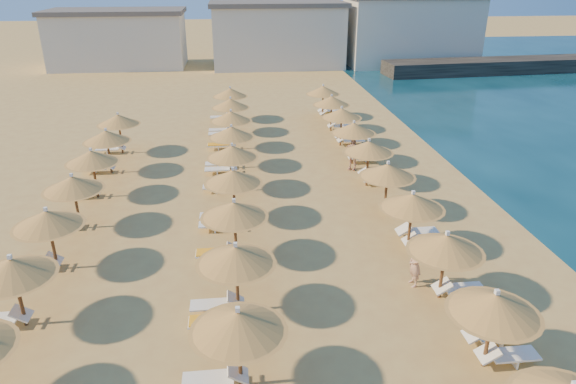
{
  "coord_description": "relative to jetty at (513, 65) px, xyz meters",
  "views": [
    {
      "loc": [
        -2.87,
        -17.47,
        10.69
      ],
      "look_at": [
        -0.48,
        4.0,
        1.3
      ],
      "focal_mm": 32.0,
      "sensor_mm": 36.0,
      "label": 1
    }
  ],
  "objects": [
    {
      "name": "parasol_row_inland",
      "position": [
        -38.82,
        -34.22,
        1.39
      ],
      "size": [
        2.66,
        23.34,
        2.64
      ],
      "color": "brown",
      "rests_on": "ground"
    },
    {
      "name": "hotel_blocks",
      "position": [
        -25.73,
        7.22,
        2.95
      ],
      "size": [
        50.14,
        10.69,
        8.1
      ],
      "color": "beige",
      "rests_on": "ground"
    },
    {
      "name": "parasol_row_west",
      "position": [
        -31.89,
        -34.22,
        1.39
      ],
      "size": [
        2.66,
        37.12,
        2.64
      ],
      "color": "brown",
      "rests_on": "ground"
    },
    {
      "name": "parasol_row_east",
      "position": [
        -24.79,
        -34.22,
        1.39
      ],
      "size": [
        2.66,
        37.12,
        2.64
      ],
      "color": "brown",
      "rests_on": "ground"
    },
    {
      "name": "beachgoer_c",
      "position": [
        -25.03,
        -28.32,
        0.21
      ],
      "size": [
        1.21,
        0.97,
        1.92
      ],
      "primitive_type": "imported",
      "rotation": [
        0.0,
        0.0,
        -0.52
      ],
      "color": "tan",
      "rests_on": "ground"
    },
    {
      "name": "loungers",
      "position": [
        -30.23,
        -34.27,
        -0.41
      ],
      "size": [
        17.25,
        35.99,
        0.66
      ],
      "color": "white",
      "rests_on": "ground"
    },
    {
      "name": "ground",
      "position": [
        -28.93,
        -38.17,
        -0.75
      ],
      "size": [
        220.0,
        220.0,
        0.0
      ],
      "primitive_type": "plane",
      "color": "tan",
      "rests_on": "ground"
    },
    {
      "name": "jetty",
      "position": [
        0.0,
        0.0,
        0.0
      ],
      "size": [
        30.21,
        6.2,
        1.5
      ],
      "primitive_type": "cube",
      "rotation": [
        0.0,
        0.0,
        0.07
      ],
      "color": "black",
      "rests_on": "ground"
    },
    {
      "name": "beachgoer_a",
      "position": [
        -25.45,
        -40.26,
        0.13
      ],
      "size": [
        0.47,
        0.67,
        1.77
      ],
      "primitive_type": "imported",
      "rotation": [
        0.0,
        0.0,
        -1.5
      ],
      "color": "tan",
      "rests_on": "ground"
    }
  ]
}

